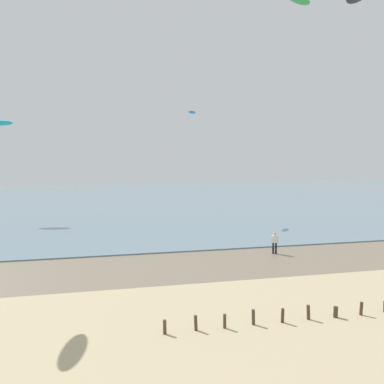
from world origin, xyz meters
TOP-DOWN VIEW (x-y plane):
  - wet_sand_strip at (0.00, 22.29)m, footprint 120.00×8.05m
  - sea at (0.00, 61.32)m, footprint 160.00×70.00m
  - groyne_mid at (12.27, 11.61)m, footprint 19.81×0.33m
  - person_nearest_camera at (12.82, 24.20)m, footprint 0.55×0.32m
  - kite_aloft_9 at (10.43, 42.49)m, footprint 1.60×1.93m

SIDE VIEW (x-z plane):
  - wet_sand_strip at x=0.00m, z-range 0.00..0.01m
  - sea at x=0.00m, z-range 0.00..0.10m
  - groyne_mid at x=12.27m, z-range -0.05..0.69m
  - person_nearest_camera at x=12.82m, z-range 0.06..1.77m
  - kite_aloft_9 at x=10.43m, z-range 12.37..12.68m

